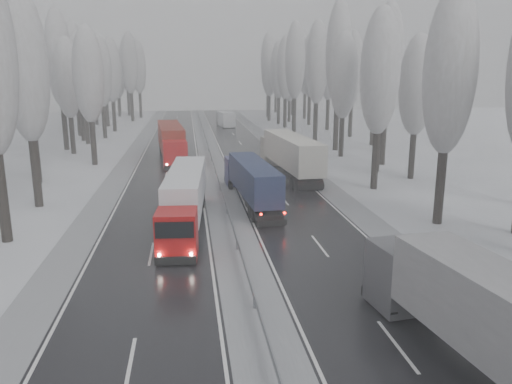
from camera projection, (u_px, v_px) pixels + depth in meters
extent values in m
plane|color=silver|center=(268.00, 356.00, 19.36)|extent=(260.00, 260.00, 0.00)
cube|color=black|center=(272.00, 185.00, 48.96)|extent=(7.50, 200.00, 0.03)
cube|color=black|center=(164.00, 188.00, 47.57)|extent=(7.50, 200.00, 0.03)
cube|color=#96999E|center=(219.00, 186.00, 48.26)|extent=(3.00, 200.00, 0.04)
cube|color=#96999E|center=(321.00, 183.00, 49.61)|extent=(2.40, 200.00, 0.04)
cube|color=#96999E|center=(111.00, 189.00, 46.92)|extent=(2.40, 200.00, 0.04)
cube|color=slate|center=(219.00, 180.00, 48.13)|extent=(0.06, 200.00, 0.32)
cube|color=slate|center=(220.00, 188.00, 46.27)|extent=(0.12, 0.12, 0.60)
cube|color=slate|center=(206.00, 142.00, 77.10)|extent=(0.12, 0.12, 0.60)
cylinder|color=black|center=(440.00, 186.00, 35.79)|extent=(0.68, 0.68, 5.60)
ellipsoid|color=gray|center=(450.00, 71.00, 33.93)|extent=(3.60, 3.60, 11.45)
cylinder|color=black|center=(375.00, 159.00, 46.67)|extent=(0.68, 0.68, 5.62)
ellipsoid|color=gray|center=(380.00, 71.00, 44.80)|extent=(3.60, 3.60, 11.48)
cylinder|color=black|center=(412.00, 155.00, 51.33)|extent=(0.64, 0.64, 4.94)
ellipsoid|color=gray|center=(417.00, 85.00, 49.69)|extent=(3.60, 3.60, 10.09)
cylinder|color=black|center=(378.00, 148.00, 54.99)|extent=(0.66, 0.66, 5.32)
ellipsoid|color=gray|center=(382.00, 77.00, 53.21)|extent=(3.60, 3.60, 10.88)
cylinder|color=black|center=(383.00, 138.00, 59.02)|extent=(0.72, 0.72, 6.31)
ellipsoid|color=gray|center=(388.00, 60.00, 56.92)|extent=(3.60, 3.60, 12.90)
cylinder|color=black|center=(341.00, 136.00, 64.92)|extent=(0.67, 0.67, 5.38)
ellipsoid|color=gray|center=(344.00, 75.00, 63.13)|extent=(3.60, 3.60, 10.98)
cylinder|color=black|center=(376.00, 134.00, 69.69)|extent=(0.62, 0.62, 4.59)
ellipsoid|color=gray|center=(379.00, 87.00, 68.16)|extent=(3.60, 3.60, 9.39)
cylinder|color=black|center=(336.00, 126.00, 70.07)|extent=(0.76, 0.76, 6.95)
ellipsoid|color=gray|center=(339.00, 52.00, 67.76)|extent=(3.60, 3.60, 14.19)
cylinder|color=black|center=(373.00, 123.00, 74.88)|extent=(0.74, 0.74, 6.59)
ellipsoid|color=gray|center=(376.00, 59.00, 72.69)|extent=(3.60, 3.60, 13.46)
cylinder|color=black|center=(315.00, 121.00, 79.97)|extent=(0.72, 0.72, 6.37)
ellipsoid|color=gray|center=(317.00, 62.00, 77.85)|extent=(3.60, 3.60, 13.01)
cylinder|color=black|center=(350.00, 119.00, 84.82)|extent=(0.70, 0.70, 5.97)
ellipsoid|color=gray|center=(353.00, 68.00, 82.83)|extent=(3.60, 3.60, 12.20)
cylinder|color=black|center=(294.00, 115.00, 90.07)|extent=(0.74, 0.74, 6.65)
ellipsoid|color=gray|center=(295.00, 60.00, 87.85)|extent=(3.60, 3.60, 13.59)
cylinder|color=black|center=(328.00, 114.00, 94.96)|extent=(0.71, 0.71, 6.14)
ellipsoid|color=gray|center=(329.00, 66.00, 92.91)|extent=(3.60, 3.60, 12.54)
cylinder|color=black|center=(285.00, 112.00, 99.56)|extent=(0.71, 0.71, 6.05)
ellipsoid|color=gray|center=(286.00, 68.00, 97.54)|extent=(3.60, 3.60, 12.37)
cylinder|color=black|center=(309.00, 110.00, 104.17)|extent=(0.72, 0.72, 6.30)
ellipsoid|color=gray|center=(310.00, 65.00, 102.07)|extent=(3.60, 3.60, 12.87)
cylinder|color=black|center=(278.00, 110.00, 106.82)|extent=(0.70, 0.70, 5.88)
ellipsoid|color=gray|center=(279.00, 70.00, 104.87)|extent=(3.60, 3.60, 12.00)
cylinder|color=black|center=(289.00, 111.00, 111.21)|extent=(0.64, 0.64, 4.86)
ellipsoid|color=gray|center=(290.00, 79.00, 109.59)|extent=(3.60, 3.60, 9.92)
cylinder|color=black|center=(269.00, 107.00, 113.54)|extent=(0.70, 0.70, 5.98)
ellipsoid|color=gray|center=(269.00, 69.00, 111.55)|extent=(3.60, 3.60, 12.21)
cylinder|color=black|center=(305.00, 106.00, 118.59)|extent=(0.71, 0.71, 6.19)
ellipsoid|color=gray|center=(305.00, 67.00, 116.52)|extent=(3.60, 3.60, 12.64)
cylinder|color=black|center=(268.00, 103.00, 123.09)|extent=(0.75, 0.75, 6.86)
ellipsoid|color=gray|center=(268.00, 62.00, 120.81)|extent=(3.60, 3.60, 14.01)
cylinder|color=black|center=(292.00, 104.00, 128.02)|extent=(0.68, 0.68, 5.55)
ellipsoid|color=gray|center=(293.00, 73.00, 126.17)|extent=(3.60, 3.60, 11.33)
cylinder|color=black|center=(268.00, 102.00, 133.58)|extent=(0.71, 0.71, 6.09)
ellipsoid|color=gray|center=(268.00, 69.00, 131.56)|extent=(3.60, 3.60, 12.45)
cylinder|color=black|center=(276.00, 102.00, 137.88)|extent=(0.67, 0.67, 5.49)
ellipsoid|color=gray|center=(276.00, 73.00, 136.05)|extent=(3.60, 3.60, 11.21)
cylinder|color=black|center=(2.00, 196.00, 31.84)|extent=(0.71, 0.71, 6.14)
cylinder|color=black|center=(36.00, 172.00, 40.35)|extent=(0.69, 0.69, 5.83)
ellipsoid|color=gray|center=(25.00, 65.00, 38.41)|extent=(3.60, 3.60, 11.92)
cylinder|color=black|center=(37.00, 158.00, 49.38)|extent=(0.65, 0.65, 5.03)
ellipsoid|color=gray|center=(29.00, 83.00, 47.71)|extent=(3.60, 3.60, 10.28)
cylinder|color=black|center=(93.00, 142.00, 59.02)|extent=(0.67, 0.67, 5.44)
ellipsoid|color=gray|center=(88.00, 75.00, 57.21)|extent=(3.60, 3.60, 11.11)
cylinder|color=black|center=(33.00, 138.00, 61.79)|extent=(0.69, 0.69, 5.72)
ellipsoid|color=gray|center=(26.00, 70.00, 59.89)|extent=(3.60, 3.60, 11.69)
cylinder|color=black|center=(72.00, 134.00, 67.13)|extent=(0.66, 0.66, 5.23)
ellipsoid|color=gray|center=(67.00, 78.00, 65.39)|extent=(3.60, 3.60, 10.68)
cylinder|color=black|center=(65.00, 126.00, 70.59)|extent=(0.74, 0.74, 6.60)
ellipsoid|color=gray|center=(59.00, 58.00, 68.39)|extent=(3.60, 3.60, 13.49)
cylinder|color=black|center=(87.00, 127.00, 76.43)|extent=(0.65, 0.65, 5.16)
ellipsoid|color=gray|center=(83.00, 78.00, 74.71)|extent=(3.60, 3.60, 10.54)
cylinder|color=black|center=(82.00, 123.00, 80.03)|extent=(0.69, 0.69, 5.79)
ellipsoid|color=gray|center=(78.00, 70.00, 78.10)|extent=(3.60, 3.60, 11.84)
cylinder|color=black|center=(104.00, 121.00, 83.10)|extent=(0.68, 0.68, 5.64)
ellipsoid|color=gray|center=(101.00, 72.00, 81.22)|extent=(3.60, 3.60, 11.53)
cylinder|color=black|center=(79.00, 117.00, 86.21)|extent=(0.73, 0.73, 6.56)
ellipsoid|color=gray|center=(74.00, 61.00, 84.02)|extent=(3.60, 3.60, 13.40)
cylinder|color=black|center=(114.00, 116.00, 92.83)|extent=(0.69, 0.69, 5.79)
ellipsoid|color=gray|center=(111.00, 70.00, 90.90)|extent=(3.60, 3.60, 11.84)
cylinder|color=black|center=(91.00, 112.00, 95.95)|extent=(0.74, 0.74, 6.65)
ellipsoid|color=gray|center=(88.00, 61.00, 93.74)|extent=(3.60, 3.60, 13.58)
cylinder|color=black|center=(107.00, 114.00, 101.56)|extent=(0.65, 0.65, 5.12)
ellipsoid|color=gray|center=(105.00, 77.00, 99.86)|extent=(3.60, 3.60, 10.46)
cylinder|color=black|center=(96.00, 111.00, 104.95)|extent=(0.69, 0.69, 5.84)
ellipsoid|color=gray|center=(93.00, 70.00, 103.01)|extent=(3.60, 3.60, 11.92)
cylinder|color=black|center=(132.00, 106.00, 112.29)|extent=(0.74, 0.74, 6.67)
ellipsoid|color=gray|center=(130.00, 63.00, 110.07)|extent=(3.60, 3.60, 13.63)
cylinder|color=black|center=(93.00, 106.00, 114.98)|extent=(0.72, 0.72, 6.31)
ellipsoid|color=gray|center=(90.00, 66.00, 112.88)|extent=(3.60, 3.60, 12.88)
cylinder|color=black|center=(140.00, 105.00, 121.52)|extent=(0.72, 0.72, 6.29)
ellipsoid|color=gray|center=(138.00, 67.00, 119.42)|extent=(3.60, 3.60, 12.84)
cylinder|color=black|center=(119.00, 107.00, 124.80)|extent=(0.64, 0.64, 4.86)
ellipsoid|color=gray|center=(117.00, 78.00, 123.18)|extent=(3.60, 3.60, 9.92)
cylinder|color=black|center=(129.00, 102.00, 127.36)|extent=(0.74, 0.74, 6.63)
ellipsoid|color=gray|center=(126.00, 64.00, 125.16)|extent=(3.60, 3.60, 13.54)
cylinder|color=black|center=(120.00, 103.00, 130.95)|extent=(0.69, 0.69, 5.79)
ellipsoid|color=gray|center=(118.00, 71.00, 129.02)|extent=(3.60, 3.60, 11.82)
cube|color=#424246|center=(401.00, 275.00, 22.90)|extent=(2.82, 2.91, 3.00)
cube|color=black|center=(388.00, 252.00, 23.91)|extent=(2.30, 0.40, 1.00)
cube|color=black|center=(385.00, 288.00, 24.45)|extent=(2.50, 0.48, 0.50)
cylinder|color=black|center=(388.00, 308.00, 22.14)|extent=(0.48, 1.08, 1.04)
cylinder|color=black|center=(430.00, 303.00, 22.68)|extent=(0.48, 1.08, 1.04)
sphere|color=white|center=(367.00, 282.00, 24.14)|extent=(0.22, 0.22, 0.22)
sphere|color=white|center=(402.00, 278.00, 24.63)|extent=(0.22, 0.22, 0.22)
cube|color=navy|center=(239.00, 172.00, 47.50)|extent=(2.37, 2.45, 2.65)
cube|color=black|center=(237.00, 164.00, 48.40)|extent=(2.03, 0.23, 0.88)
cube|color=black|center=(237.00, 181.00, 48.88)|extent=(2.21, 0.29, 0.44)
cube|color=#131735|center=(253.00, 177.00, 40.72)|extent=(3.07, 11.62, 2.47)
cube|color=black|center=(270.00, 219.00, 35.66)|extent=(2.04, 0.25, 0.40)
cube|color=black|center=(262.00, 208.00, 38.10)|extent=(2.29, 4.99, 0.40)
cube|color=black|center=(268.00, 220.00, 36.16)|extent=(2.03, 0.20, 0.53)
cylinder|color=black|center=(230.00, 185.00, 46.87)|extent=(0.37, 0.94, 0.92)
cylinder|color=black|center=(250.00, 184.00, 47.24)|extent=(0.37, 0.94, 0.92)
cylinder|color=black|center=(251.00, 212.00, 37.62)|extent=(0.37, 0.94, 0.92)
cylinder|color=black|center=(275.00, 211.00, 37.99)|extent=(0.37, 0.94, 0.92)
cylinder|color=black|center=(254.00, 216.00, 36.53)|extent=(0.37, 0.94, 0.92)
cylinder|color=black|center=(278.00, 215.00, 36.90)|extent=(0.37, 0.94, 0.92)
sphere|color=#FF0C05|center=(258.00, 211.00, 35.26)|extent=(0.18, 0.18, 0.18)
sphere|color=#FF0C05|center=(281.00, 210.00, 35.60)|extent=(0.18, 0.18, 0.18)
sphere|color=white|center=(228.00, 177.00, 48.65)|extent=(0.19, 0.19, 0.19)
sphere|color=white|center=(245.00, 177.00, 48.99)|extent=(0.19, 0.19, 0.19)
cube|color=gray|center=(273.00, 150.00, 59.28)|extent=(2.86, 2.96, 3.20)
cube|color=black|center=(270.00, 142.00, 60.37)|extent=(2.45, 0.28, 1.07)
cube|color=black|center=(270.00, 159.00, 60.94)|extent=(2.67, 0.35, 0.53)
cube|color=beige|center=(292.00, 151.00, 51.10)|extent=(3.70, 14.02, 2.99)
cube|color=black|center=(313.00, 188.00, 44.99)|extent=(2.46, 0.30, 0.48)
cube|color=black|center=(303.00, 179.00, 47.93)|extent=(2.76, 6.02, 0.48)
cube|color=black|center=(311.00, 189.00, 45.60)|extent=(2.45, 0.24, 0.64)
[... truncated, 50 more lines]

